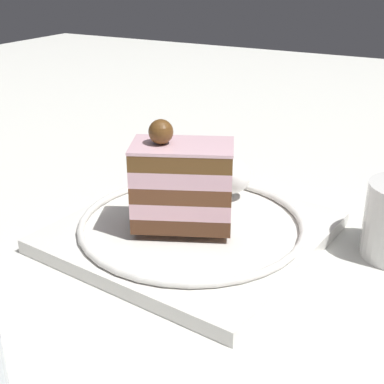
% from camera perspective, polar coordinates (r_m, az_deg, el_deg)
% --- Properties ---
extents(ground_plane, '(2.40, 2.40, 0.00)m').
position_cam_1_polar(ground_plane, '(0.51, 0.22, -6.83)').
color(ground_plane, silver).
extents(dessert_plate, '(0.26, 0.26, 0.02)m').
position_cam_1_polar(dessert_plate, '(0.53, 0.00, -4.01)').
color(dessert_plate, white).
rests_on(dessert_plate, ground_plane).
extents(cake_slice, '(0.11, 0.09, 0.11)m').
position_cam_1_polar(cake_slice, '(0.50, -1.10, 0.92)').
color(cake_slice, '#56311D').
rests_on(cake_slice, dessert_plate).
extents(whipped_cream_dollop, '(0.04, 0.04, 0.04)m').
position_cam_1_polar(whipped_cream_dollop, '(0.58, 4.33, 1.67)').
color(whipped_cream_dollop, white).
rests_on(whipped_cream_dollop, dessert_plate).
extents(fork, '(0.09, 0.08, 0.00)m').
position_cam_1_polar(fork, '(0.63, -0.97, 1.66)').
color(fork, silver).
rests_on(fork, dessert_plate).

